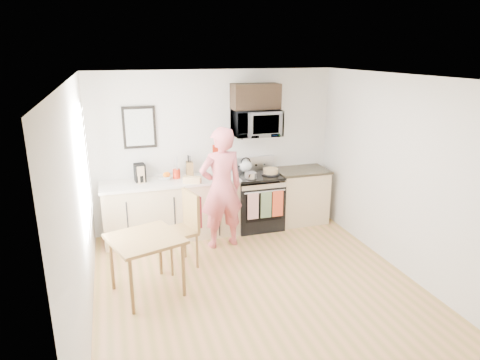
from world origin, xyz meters
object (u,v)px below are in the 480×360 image
object	(u,v)px
dining_table	(145,244)
cake	(271,171)
range	(257,202)
microwave	(256,123)
chair	(187,218)
person	(221,188)

from	to	relation	value
dining_table	cake	xyz separation A→B (m)	(2.18, 1.51, 0.32)
range	dining_table	world-z (taller)	range
dining_table	microwave	bearing A→B (deg)	40.17
microwave	chair	xyz separation A→B (m)	(-1.35, -1.06, -1.08)
range	chair	distance (m)	1.68
range	person	size ratio (longest dim) A/B	0.63
person	chair	world-z (taller)	person
microwave	dining_table	size ratio (longest dim) A/B	0.87
microwave	person	bearing A→B (deg)	-140.19
range	cake	world-z (taller)	range
chair	cake	size ratio (longest dim) A/B	3.58
person	cake	world-z (taller)	person
range	dining_table	xyz separation A→B (m)	(-1.97, -1.56, 0.22)
dining_table	chair	xyz separation A→B (m)	(0.62, 0.60, 0.02)
microwave	person	size ratio (longest dim) A/B	0.41
person	chair	xyz separation A→B (m)	(-0.60, -0.43, -0.24)
microwave	chair	size ratio (longest dim) A/B	0.72
microwave	chair	distance (m)	2.03
range	cake	distance (m)	0.58
range	microwave	xyz separation A→B (m)	(-0.00, 0.10, 1.32)
dining_table	person	bearing A→B (deg)	40.39
person	microwave	bearing A→B (deg)	-147.61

